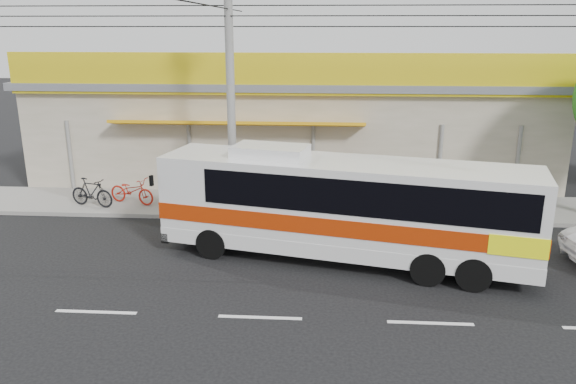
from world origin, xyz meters
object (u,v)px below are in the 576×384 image
coach_bus (350,203)px  utility_pole (228,9)px  motorbike_red (132,191)px  motorbike_dark (92,192)px

coach_bus → utility_pole: utility_pole is taller
motorbike_red → motorbike_dark: bearing=126.3°
motorbike_red → motorbike_dark: motorbike_dark is taller
coach_bus → utility_pole: 7.50m
motorbike_red → motorbike_dark: 1.45m
motorbike_dark → utility_pole: 8.54m
motorbike_red → coach_bus: bearing=-101.5°
motorbike_dark → motorbike_red: bearing=-56.0°
coach_bus → utility_pole: size_ratio=0.32×
motorbike_red → utility_pole: utility_pole is taller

